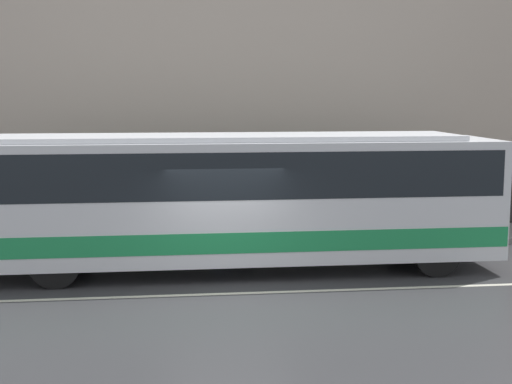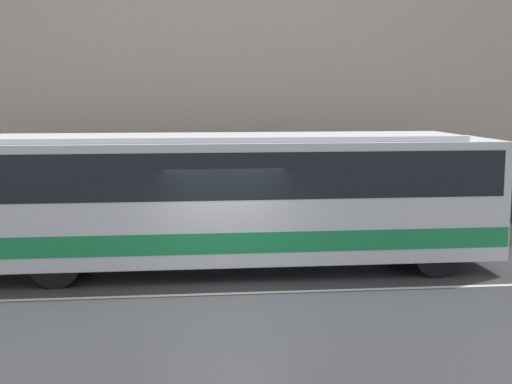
{
  "view_description": "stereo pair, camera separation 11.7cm",
  "coord_description": "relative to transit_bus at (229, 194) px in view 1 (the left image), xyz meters",
  "views": [
    {
      "loc": [
        -1.1,
        -14.11,
        4.07
      ],
      "look_at": [
        0.81,
        2.0,
        1.82
      ],
      "focal_mm": 50.0,
      "sensor_mm": 36.0,
      "label": 1
    },
    {
      "loc": [
        -0.98,
        -14.12,
        4.07
      ],
      "look_at": [
        0.81,
        2.0,
        1.82
      ],
      "focal_mm": 50.0,
      "sensor_mm": 36.0,
      "label": 2
    }
  ],
  "objects": [
    {
      "name": "lane_stripe",
      "position": [
        -0.2,
        -2.0,
        -1.77
      ],
      "size": [
        54.0,
        0.14,
        0.01
      ],
      "color": "beige",
      "rests_on": "ground_plane"
    },
    {
      "name": "ground_plane",
      "position": [
        -0.2,
        -2.0,
        -1.77
      ],
      "size": [
        60.0,
        60.0,
        0.0
      ],
      "primitive_type": "plane",
      "color": "#38383A"
    },
    {
      "name": "sidewalk",
      "position": [
        -0.2,
        3.17,
        -1.7
      ],
      "size": [
        60.0,
        2.35,
        0.13
      ],
      "color": "gray",
      "rests_on": "ground_plane"
    },
    {
      "name": "transit_bus",
      "position": [
        0.0,
        0.0,
        0.0
      ],
      "size": [
        12.33,
        2.59,
        3.14
      ],
      "color": "silver",
      "rests_on": "ground_plane"
    },
    {
      "name": "building_facade",
      "position": [
        -0.2,
        4.49,
        2.6
      ],
      "size": [
        60.0,
        0.35,
        9.06
      ],
      "color": "#B7A899",
      "rests_on": "ground_plane"
    },
    {
      "name": "pedestrian_waiting",
      "position": [
        -0.02,
        2.78,
        -0.94
      ],
      "size": [
        0.36,
        0.36,
        1.52
      ],
      "color": "navy",
      "rests_on": "sidewalk"
    }
  ]
}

